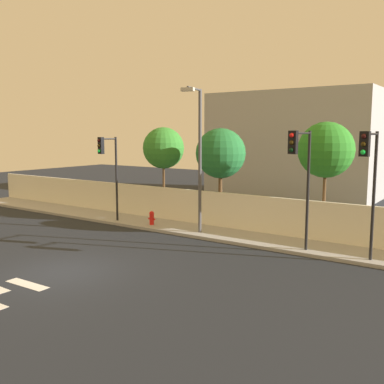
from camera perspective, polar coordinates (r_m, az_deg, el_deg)
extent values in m
plane|color=#20242B|center=(17.00, -16.37, -9.88)|extent=(80.00, 80.00, 0.00)
cube|color=#9D9D9D|center=(22.81, -0.07, -4.91)|extent=(36.00, 2.40, 0.15)
cube|color=silver|center=(23.67, 1.73, -2.04)|extent=(36.00, 0.18, 1.80)
cube|color=silver|center=(16.05, -20.52, -11.11)|extent=(1.81, 0.49, 0.01)
cylinder|color=black|center=(18.16, 22.42, -0.56)|extent=(0.12, 0.12, 4.94)
cylinder|color=black|center=(17.47, 22.16, 6.96)|extent=(0.23, 1.14, 0.08)
cube|color=black|center=(16.94, 21.42, 5.81)|extent=(0.36, 0.24, 0.90)
sphere|color=black|center=(16.83, 21.31, 6.73)|extent=(0.18, 0.18, 0.18)
sphere|color=#33260A|center=(16.83, 21.27, 5.77)|extent=(0.18, 0.18, 0.18)
sphere|color=#19F24C|center=(16.84, 21.22, 4.82)|extent=(0.18, 0.18, 0.18)
cylinder|color=black|center=(24.88, -9.73, 1.65)|extent=(0.12, 0.12, 4.66)
cylinder|color=black|center=(24.48, -10.76, 6.76)|extent=(0.26, 0.95, 0.08)
cube|color=black|center=(24.23, -11.68, 5.90)|extent=(0.37, 0.26, 0.90)
sphere|color=black|center=(24.16, -11.94, 6.53)|extent=(0.18, 0.18, 0.18)
sphere|color=#33260A|center=(24.17, -11.92, 5.87)|extent=(0.18, 0.18, 0.18)
sphere|color=#19F24C|center=(24.18, -11.90, 5.20)|extent=(0.18, 0.18, 0.18)
cylinder|color=black|center=(18.88, 14.74, 0.10)|extent=(0.12, 0.12, 4.97)
cylinder|color=black|center=(18.11, 14.01, 7.39)|extent=(0.23, 1.37, 0.08)
cube|color=black|center=(17.51, 12.92, 6.28)|extent=(0.36, 0.24, 0.90)
sphere|color=red|center=(17.40, 12.76, 7.16)|extent=(0.18, 0.18, 0.18)
sphere|color=#33260A|center=(17.40, 12.73, 6.24)|extent=(0.18, 0.18, 0.18)
sphere|color=black|center=(17.41, 12.71, 5.32)|extent=(0.18, 0.18, 0.18)
cylinder|color=#4C4C51|center=(21.48, 1.03, 3.89)|extent=(0.16, 0.16, 6.95)
cylinder|color=#4C4C51|center=(20.82, 0.27, 13.21)|extent=(0.43, 1.51, 0.10)
cube|color=beige|center=(20.10, -0.56, 13.12)|extent=(0.64, 0.37, 0.16)
cylinder|color=red|center=(23.76, -5.23, -3.55)|extent=(0.24, 0.24, 0.56)
sphere|color=red|center=(23.70, -5.24, -2.79)|extent=(0.26, 0.26, 0.26)
cylinder|color=red|center=(23.86, -5.54, -3.43)|extent=(0.10, 0.09, 0.09)
cylinder|color=red|center=(23.65, -4.91, -3.53)|extent=(0.10, 0.09, 0.09)
cylinder|color=brown|center=(26.77, -3.66, 0.54)|extent=(0.14, 0.14, 3.46)
sphere|color=#35872E|center=(26.58, -3.70, 5.70)|extent=(2.48, 2.48, 2.48)
cylinder|color=brown|center=(24.51, 3.67, -0.46)|extent=(0.21, 0.21, 3.17)
sphere|color=#237135|center=(24.30, 3.72, 5.01)|extent=(2.75, 2.75, 2.75)
cylinder|color=brown|center=(22.08, 16.67, -1.22)|extent=(0.16, 0.16, 3.51)
sphere|color=#2C8425|center=(21.85, 16.92, 5.23)|extent=(2.65, 2.65, 2.65)
cube|color=#A9A9A9|center=(36.19, 12.94, 5.99)|extent=(13.02, 6.00, 8.21)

